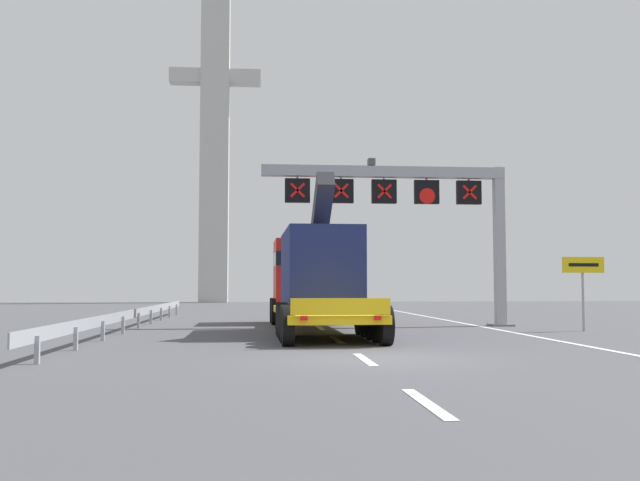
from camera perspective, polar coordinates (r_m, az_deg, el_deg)
ground at (r=16.07m, az=4.78°, el=-9.59°), size 112.00×112.00×0.00m
lane_markings at (r=30.30m, az=-0.47°, el=-6.82°), size 0.20×43.41×0.01m
edge_line_right at (r=29.19m, az=12.90°, el=-6.84°), size 0.20×63.00×0.01m
overhead_lane_gantry at (r=28.99m, az=7.67°, el=3.46°), size 10.29×0.90×6.85m
heavy_haul_truck_yellow at (r=26.65m, az=-0.61°, el=-2.98°), size 3.19×14.10×5.30m
exit_sign_yellow at (r=27.16m, az=20.68°, el=-2.60°), size 1.56×0.15×2.70m
guardrail_left at (r=28.09m, az=-14.68°, el=-5.81°), size 0.13×27.81×0.76m
bridge_pylon_distant at (r=71.35m, az=-8.56°, el=9.99°), size 9.00×2.00×36.19m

